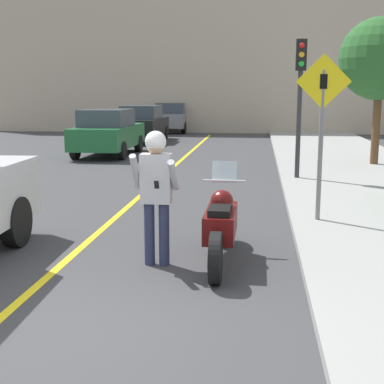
% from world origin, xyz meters
% --- Properties ---
extents(ground_plane, '(80.00, 80.00, 0.00)m').
position_xyz_m(ground_plane, '(0.00, 0.00, 0.00)').
color(ground_plane, '#38383A').
extents(road_center_line, '(0.12, 36.00, 0.01)m').
position_xyz_m(road_center_line, '(-0.60, 6.00, 0.00)').
color(road_center_line, yellow).
rests_on(road_center_line, ground).
extents(building_backdrop, '(28.00, 1.20, 7.46)m').
position_xyz_m(building_backdrop, '(0.00, 26.00, 3.73)').
color(building_backdrop, '#B2A38E').
rests_on(building_backdrop, ground).
extents(motorcycle, '(0.62, 2.37, 1.31)m').
position_xyz_m(motorcycle, '(1.53, 2.27, 0.51)').
color(motorcycle, black).
rests_on(motorcycle, ground).
extents(person_biker, '(0.59, 0.49, 1.81)m').
position_xyz_m(person_biker, '(0.68, 2.01, 1.12)').
color(person_biker, '#282D4C').
rests_on(person_biker, ground).
extents(crossing_sign, '(0.91, 0.08, 2.80)m').
position_xyz_m(crossing_sign, '(3.06, 4.41, 1.81)').
color(crossing_sign, slate).
rests_on(crossing_sign, sidewalk_curb).
extents(traffic_light, '(0.26, 0.30, 3.45)m').
position_xyz_m(traffic_light, '(3.01, 9.03, 2.54)').
color(traffic_light, '#2D2D30').
rests_on(traffic_light, sidewalk_curb).
extents(street_tree, '(2.45, 2.45, 4.36)m').
position_xyz_m(street_tree, '(5.54, 12.04, 3.25)').
color(street_tree, brown).
rests_on(street_tree, sidewalk_curb).
extents(parked_car_green, '(1.88, 4.20, 1.68)m').
position_xyz_m(parked_car_green, '(-3.46, 14.22, 0.86)').
color(parked_car_green, black).
rests_on(parked_car_green, ground).
extents(parked_car_black, '(1.88, 4.20, 1.68)m').
position_xyz_m(parked_car_black, '(-3.39, 19.77, 0.86)').
color(parked_car_black, black).
rests_on(parked_car_black, ground).
extents(parked_car_grey, '(1.88, 4.20, 1.68)m').
position_xyz_m(parked_car_grey, '(-2.96, 25.97, 0.86)').
color(parked_car_grey, black).
rests_on(parked_car_grey, ground).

